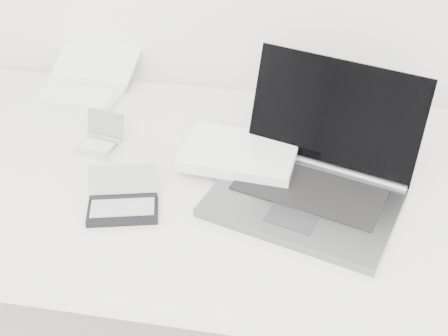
% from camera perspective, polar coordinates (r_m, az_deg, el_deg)
% --- Properties ---
extents(desk, '(1.60, 0.80, 0.73)m').
position_cam_1_polar(desk, '(1.42, 1.48, -2.62)').
color(desk, white).
rests_on(desk, ground).
extents(laptop_large, '(0.53, 0.44, 0.25)m').
position_cam_1_polar(laptop_large, '(1.36, 6.18, -0.18)').
color(laptop_large, slate).
rests_on(laptop_large, desk).
extents(netbook_open_white, '(0.26, 0.32, 0.08)m').
position_cam_1_polar(netbook_open_white, '(1.74, -12.96, 7.12)').
color(netbook_open_white, white).
rests_on(netbook_open_white, desk).
extents(pda_silver, '(0.11, 0.11, 0.08)m').
position_cam_1_polar(pda_silver, '(1.52, -11.26, 2.44)').
color(pda_silver, silver).
rests_on(pda_silver, desk).
extents(palmtop_charcoal, '(0.17, 0.16, 0.07)m').
position_cam_1_polar(palmtop_charcoal, '(1.32, -9.23, -3.20)').
color(palmtop_charcoal, black).
rests_on(palmtop_charcoal, desk).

